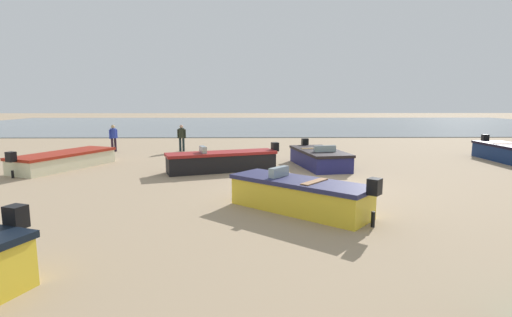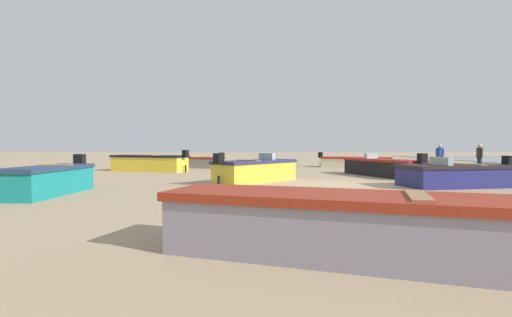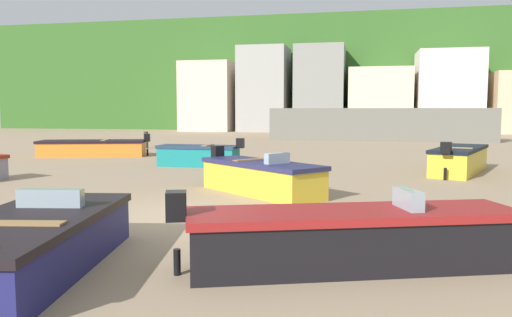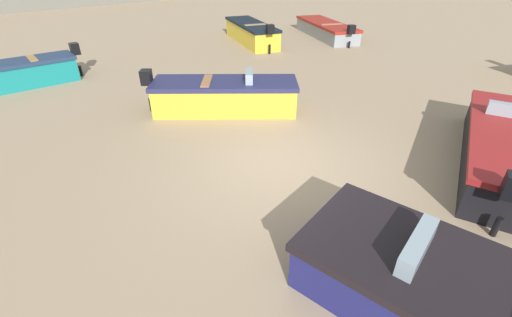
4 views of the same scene
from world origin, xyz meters
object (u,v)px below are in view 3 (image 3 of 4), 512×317
object	(u,v)px
boat_navy_4	(30,243)
boat_yellow_6	(459,160)
boat_teal_8	(199,156)
boat_black_5	(352,238)
boat_yellow_1	(260,177)
boat_orange_9	(93,148)
mooring_post_near_water	(146,140)

from	to	relation	value
boat_navy_4	boat_yellow_6	distance (m)	15.77
boat_navy_4	boat_teal_8	bearing A→B (deg)	88.53
boat_black_5	boat_yellow_6	world-z (taller)	boat_yellow_6
boat_yellow_1	boat_yellow_6	world-z (taller)	boat_yellow_6
boat_black_5	boat_yellow_6	size ratio (longest dim) A/B	1.03
boat_orange_9	boat_teal_8	bearing A→B (deg)	-133.99
boat_black_5	mooring_post_near_water	world-z (taller)	boat_black_5
boat_black_5	mooring_post_near_water	bearing A→B (deg)	-168.34
boat_orange_9	boat_yellow_6	bearing A→B (deg)	-119.05
boat_orange_9	mooring_post_near_water	bearing A→B (deg)	-20.30
boat_yellow_1	boat_yellow_6	distance (m)	8.83
boat_yellow_6	boat_teal_8	world-z (taller)	boat_yellow_6
boat_orange_9	boat_navy_4	bearing A→B (deg)	-169.96
boat_yellow_6	mooring_post_near_water	world-z (taller)	boat_yellow_6
boat_yellow_1	boat_orange_9	bearing A→B (deg)	-91.77
boat_orange_9	boat_yellow_1	bearing A→B (deg)	-149.66
boat_black_5	boat_yellow_1	bearing A→B (deg)	-176.50
mooring_post_near_water	boat_navy_4	bearing A→B (deg)	-69.50
boat_yellow_1	boat_orange_9	xyz separation A→B (m)	(-10.66, 9.72, -0.05)
boat_navy_4	mooring_post_near_water	distance (m)	24.31
boat_yellow_1	boat_black_5	bearing A→B (deg)	63.32
boat_navy_4	mooring_post_near_water	world-z (taller)	boat_navy_4
boat_navy_4	boat_yellow_1	bearing A→B (deg)	65.86
boat_orange_9	mooring_post_near_water	world-z (taller)	boat_orange_9
boat_yellow_1	boat_orange_9	size ratio (longest dim) A/B	0.71
boat_black_5	boat_orange_9	size ratio (longest dim) A/B	0.90
mooring_post_near_water	boat_teal_8	bearing A→B (deg)	-54.66
boat_yellow_6	boat_navy_4	bearing A→B (deg)	-100.71
boat_black_5	boat_yellow_6	bearing A→B (deg)	144.17
boat_teal_8	mooring_post_near_water	xyz separation A→B (m)	(-6.49, 9.15, 0.07)
boat_yellow_6	boat_yellow_1	bearing A→B (deg)	-115.05
boat_yellow_6	boat_black_5	bearing A→B (deg)	-86.23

